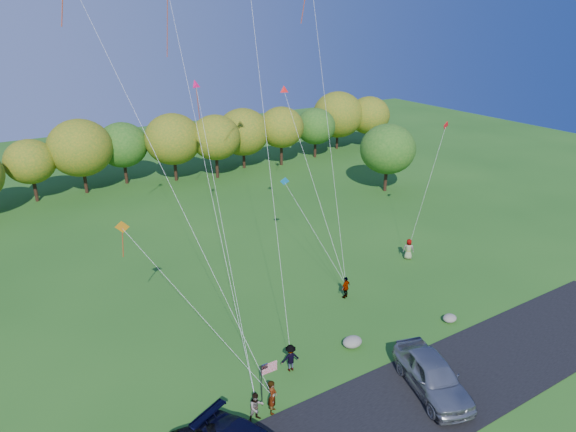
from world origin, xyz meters
name	(u,v)px	position (x,y,z in m)	size (l,w,h in m)	color
ground	(324,377)	(0.00, 0.00, 0.00)	(140.00, 140.00, 0.00)	#225618
asphalt_lane	(372,424)	(0.00, -4.00, 0.03)	(44.00, 6.00, 0.06)	black
treeline	(137,149)	(0.98, 36.20, 4.77)	(75.26, 27.47, 8.26)	#382014
minivan_silver	(432,375)	(4.17, -3.80, 1.01)	(2.25, 5.60, 1.91)	gray
flyer_a	(272,397)	(-3.68, -0.75, 0.94)	(0.68, 0.45, 1.88)	#4C4C59
flyer_b	(256,407)	(-4.61, -0.80, 0.79)	(0.77, 0.60, 1.58)	#4C4C59
flyer_c	(290,358)	(-1.21, 1.51, 0.81)	(1.04, 0.60, 1.61)	#4C4C59
flyer_d	(346,287)	(6.17, 6.08, 0.80)	(0.94, 0.39, 1.61)	#4C4C59
flyer_e	(409,249)	(14.16, 8.23, 0.85)	(0.83, 0.54, 1.70)	#4C4C59
flag_assembly	(266,374)	(-3.63, -0.09, 1.87)	(0.92, 0.60, 2.49)	black
boulder_near	(352,342)	(3.06, 1.41, 0.31)	(1.23, 0.97, 0.62)	gray
boulder_far	(450,318)	(10.03, 0.18, 0.24)	(0.94, 0.78, 0.49)	gray
kites_aloft	(226,1)	(1.95, 14.50, 19.15)	(26.46, 9.60, 20.45)	red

